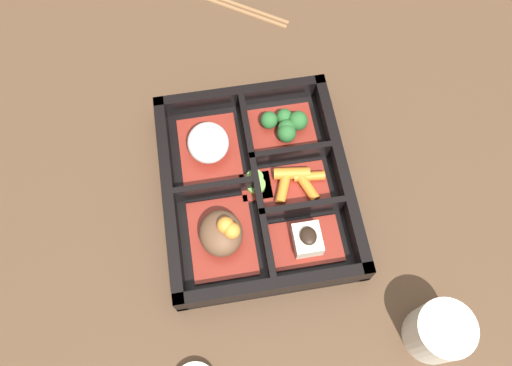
% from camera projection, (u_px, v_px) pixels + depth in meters
% --- Properties ---
extents(ground_plane, '(3.00, 3.00, 0.00)m').
position_uv_depth(ground_plane, '(256.00, 190.00, 0.67)').
color(ground_plane, '#4C3523').
extents(bento_base, '(0.29, 0.24, 0.01)m').
position_uv_depth(bento_base, '(256.00, 189.00, 0.67)').
color(bento_base, black).
rests_on(bento_base, ground_plane).
extents(bento_rim, '(0.29, 0.24, 0.04)m').
position_uv_depth(bento_rim, '(258.00, 185.00, 0.65)').
color(bento_rim, black).
rests_on(bento_rim, ground_plane).
extents(bowl_stew, '(0.11, 0.08, 0.06)m').
position_uv_depth(bowl_stew, '(222.00, 234.00, 0.62)').
color(bowl_stew, maroon).
rests_on(bowl_stew, bento_base).
extents(bowl_rice, '(0.11, 0.08, 0.05)m').
position_uv_depth(bowl_rice, '(209.00, 145.00, 0.67)').
color(bowl_rice, maroon).
rests_on(bowl_rice, bento_base).
extents(bowl_tofu, '(0.06, 0.09, 0.04)m').
position_uv_depth(bowl_tofu, '(307.00, 241.00, 0.62)').
color(bowl_tofu, maroon).
rests_on(bowl_tofu, bento_base).
extents(bowl_carrots, '(0.06, 0.09, 0.02)m').
position_uv_depth(bowl_carrots, '(295.00, 182.00, 0.66)').
color(bowl_carrots, maroon).
rests_on(bowl_carrots, bento_base).
extents(bowl_greens, '(0.07, 0.09, 0.03)m').
position_uv_depth(bowl_greens, '(285.00, 126.00, 0.69)').
color(bowl_greens, maroon).
rests_on(bowl_greens, bento_base).
extents(bowl_pickles, '(0.04, 0.04, 0.01)m').
position_uv_depth(bowl_pickles, '(255.00, 182.00, 0.66)').
color(bowl_pickles, maroon).
rests_on(bowl_pickles, bento_base).
extents(tea_cup, '(0.07, 0.07, 0.07)m').
position_uv_depth(tea_cup, '(439.00, 332.00, 0.57)').
color(tea_cup, beige).
rests_on(tea_cup, ground_plane).
extents(chopsticks, '(0.13, 0.18, 0.01)m').
position_uv_depth(chopsticks, '(229.00, 3.00, 0.80)').
color(chopsticks, brown).
rests_on(chopsticks, ground_plane).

